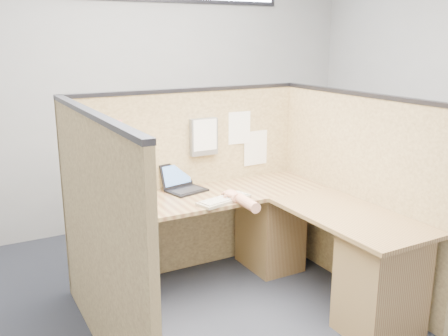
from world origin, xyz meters
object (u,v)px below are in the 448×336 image
l_desk (253,248)px  laptop (184,184)px  mouse (231,197)px  keyboard (224,200)px

l_desk → laptop: bearing=115.1°
mouse → laptop: bearing=116.2°
laptop → mouse: 0.46m
laptop → mouse: (0.20, -0.41, -0.03)m
mouse → keyboard: bearing=-173.4°
laptop → keyboard: size_ratio=0.73×
laptop → keyboard: (0.14, -0.42, -0.04)m
l_desk → laptop: 0.77m
l_desk → keyboard: 0.42m
l_desk → mouse: 0.42m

